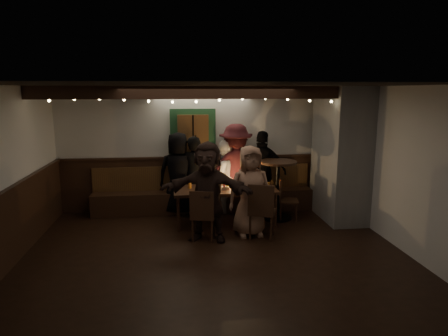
{
  "coord_description": "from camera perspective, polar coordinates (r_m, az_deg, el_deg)",
  "views": [
    {
      "loc": [
        -0.56,
        -5.91,
        2.53
      ],
      "look_at": [
        0.35,
        1.6,
        1.05
      ],
      "focal_mm": 32.0,
      "sensor_mm": 36.0,
      "label": 1
    }
  ],
  "objects": [
    {
      "name": "person_e",
      "position": [
        8.39,
        5.52,
        -0.51
      ],
      "size": [
        1.08,
        0.79,
        1.71
      ],
      "primitive_type": "imported",
      "rotation": [
        0.0,
        0.0,
        2.71
      ],
      "color": "black",
      "rests_on": "ground"
    },
    {
      "name": "person_f",
      "position": [
        6.73,
        -2.38,
        -3.38
      ],
      "size": [
        1.65,
        0.95,
        1.7
      ],
      "primitive_type": "imported",
      "rotation": [
        0.0,
        0.0,
        -0.3
      ],
      "color": "black",
      "rests_on": "ground"
    },
    {
      "name": "person_a",
      "position": [
        8.23,
        -6.54,
        -0.79
      ],
      "size": [
        0.93,
        0.7,
        1.7
      ],
      "primitive_type": "imported",
      "rotation": [
        0.0,
        0.0,
        2.93
      ],
      "color": "black",
      "rests_on": "ground"
    },
    {
      "name": "person_d",
      "position": [
        8.28,
        1.69,
        -0.09
      ],
      "size": [
        1.23,
        0.74,
        1.86
      ],
      "primitive_type": "imported",
      "rotation": [
        0.0,
        0.0,
        3.19
      ],
      "color": "#40151A",
      "rests_on": "ground"
    },
    {
      "name": "high_top",
      "position": [
        7.96,
        7.68,
        -2.04
      ],
      "size": [
        0.73,
        0.73,
        1.17
      ],
      "color": "black",
      "rests_on": "ground"
    },
    {
      "name": "chair_end",
      "position": [
        7.96,
        8.61,
        -4.06
      ],
      "size": [
        0.44,
        0.44,
        0.83
      ],
      "color": "black",
      "rests_on": "ground"
    },
    {
      "name": "dining_table",
      "position": [
        7.6,
        0.17,
        -3.37
      ],
      "size": [
        1.94,
        0.83,
        0.84
      ],
      "color": "black",
      "rests_on": "ground"
    },
    {
      "name": "person_b",
      "position": [
        8.2,
        -4.39,
        -1.05
      ],
      "size": [
        0.6,
        0.39,
        1.62
      ],
      "primitive_type": "imported",
      "rotation": [
        0.0,
        0.0,
        3.15
      ],
      "color": "black",
      "rests_on": "ground"
    },
    {
      "name": "chair_near_right",
      "position": [
        6.88,
        5.38,
        -5.71
      ],
      "size": [
        0.57,
        0.57,
        0.98
      ],
      "color": "black",
      "rests_on": "ground"
    },
    {
      "name": "person_c",
      "position": [
        8.31,
        -0.03,
        -1.24
      ],
      "size": [
        0.88,
        0.78,
        1.52
      ],
      "primitive_type": "imported",
      "rotation": [
        0.0,
        0.0,
        3.46
      ],
      "color": "white",
      "rests_on": "ground"
    },
    {
      "name": "room",
      "position": [
        7.65,
        5.47,
        0.05
      ],
      "size": [
        6.02,
        5.01,
        2.62
      ],
      "color": "black",
      "rests_on": "ground"
    },
    {
      "name": "person_g",
      "position": [
        6.98,
        3.73,
        -3.3
      ],
      "size": [
        0.82,
        0.58,
        1.6
      ],
      "primitive_type": "imported",
      "rotation": [
        0.0,
        0.0,
        0.09
      ],
      "color": "#9B715A",
      "rests_on": "ground"
    },
    {
      "name": "chair_near_left",
      "position": [
        6.78,
        -3.07,
        -6.36
      ],
      "size": [
        0.48,
        0.48,
        0.89
      ],
      "color": "black",
      "rests_on": "ground"
    }
  ]
}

